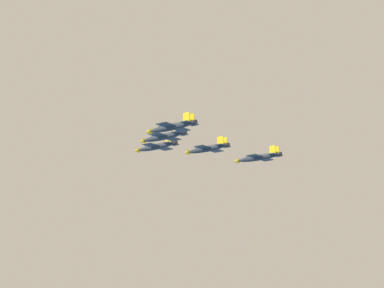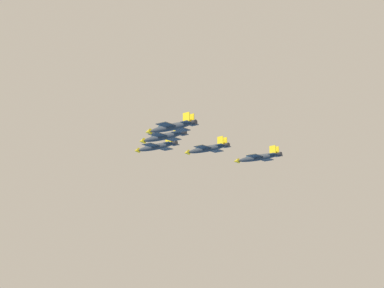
% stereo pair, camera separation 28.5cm
% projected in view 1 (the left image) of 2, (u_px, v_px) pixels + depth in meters
% --- Properties ---
extents(jet_lead, '(14.27, 15.60, 3.93)m').
position_uv_depth(jet_lead, '(156.00, 147.00, 232.36)').
color(jet_lead, '#2D3338').
extents(jet_left_wingman, '(14.24, 15.77, 3.95)m').
position_uv_depth(jet_left_wingman, '(163.00, 137.00, 216.26)').
color(jet_left_wingman, '#2D3338').
extents(jet_right_wingman, '(14.36, 15.59, 3.94)m').
position_uv_depth(jet_right_wingman, '(207.00, 149.00, 232.49)').
color(jet_right_wingman, '#2D3338').
extents(jet_left_outer, '(13.90, 15.75, 3.91)m').
position_uv_depth(jet_left_outer, '(171.00, 127.00, 200.04)').
color(jet_left_outer, '#2D3338').
extents(jet_right_outer, '(13.85, 15.67, 3.89)m').
position_uv_depth(jet_right_outer, '(258.00, 157.00, 232.09)').
color(jet_right_outer, '#2D3338').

